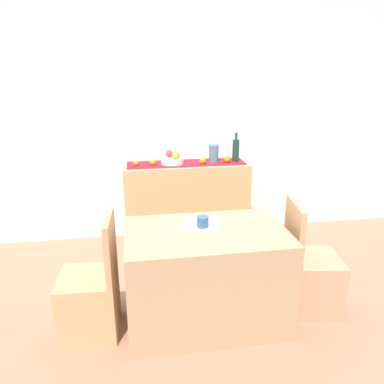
{
  "coord_description": "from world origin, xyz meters",
  "views": [
    {
      "loc": [
        -0.5,
        -2.78,
        1.84
      ],
      "look_at": [
        0.01,
        0.37,
        0.76
      ],
      "focal_mm": 34.04,
      "sensor_mm": 36.0,
      "label": 1
    }
  ],
  "objects_px": {
    "dining_table": "(206,276)",
    "chair_near_window": "(91,299)",
    "coffee_cup": "(203,223)",
    "chair_by_corner": "(310,278)",
    "fruit_bowl": "(172,161)",
    "sideboard_console": "(187,203)",
    "wine_bottle": "(236,150)",
    "ceramic_vase": "(214,154)",
    "open_book": "(202,224)"
  },
  "relations": [
    {
      "from": "dining_table",
      "to": "chair_near_window",
      "type": "distance_m",
      "value": 0.85
    },
    {
      "from": "coffee_cup",
      "to": "chair_by_corner",
      "type": "xyz_separation_m",
      "value": [
        0.86,
        -0.03,
        -0.52
      ]
    },
    {
      "from": "fruit_bowl",
      "to": "sideboard_console",
      "type": "bearing_deg",
      "value": 0.0
    },
    {
      "from": "wine_bottle",
      "to": "ceramic_vase",
      "type": "bearing_deg",
      "value": -180.0
    },
    {
      "from": "open_book",
      "to": "sideboard_console",
      "type": "bearing_deg",
      "value": 100.61
    },
    {
      "from": "open_book",
      "to": "chair_near_window",
      "type": "xyz_separation_m",
      "value": [
        -0.82,
        -0.1,
        -0.48
      ]
    },
    {
      "from": "ceramic_vase",
      "to": "chair_near_window",
      "type": "height_order",
      "value": "ceramic_vase"
    },
    {
      "from": "coffee_cup",
      "to": "chair_near_window",
      "type": "xyz_separation_m",
      "value": [
        -0.82,
        -0.04,
        -0.52
      ]
    },
    {
      "from": "sideboard_console",
      "to": "dining_table",
      "type": "distance_m",
      "value": 1.38
    },
    {
      "from": "wine_bottle",
      "to": "dining_table",
      "type": "xyz_separation_m",
      "value": [
        -0.59,
        -1.38,
        -0.64
      ]
    },
    {
      "from": "sideboard_console",
      "to": "chair_near_window",
      "type": "height_order",
      "value": "chair_near_window"
    },
    {
      "from": "ceramic_vase",
      "to": "chair_near_window",
      "type": "xyz_separation_m",
      "value": [
        -1.19,
        -1.38,
        -0.72
      ]
    },
    {
      "from": "open_book",
      "to": "fruit_bowl",
      "type": "bearing_deg",
      "value": 107.24
    },
    {
      "from": "sideboard_console",
      "to": "open_book",
      "type": "height_order",
      "value": "sideboard_console"
    },
    {
      "from": "fruit_bowl",
      "to": "chair_near_window",
      "type": "distance_m",
      "value": 1.7
    },
    {
      "from": "coffee_cup",
      "to": "chair_by_corner",
      "type": "height_order",
      "value": "chair_by_corner"
    },
    {
      "from": "chair_by_corner",
      "to": "open_book",
      "type": "bearing_deg",
      "value": 173.7
    },
    {
      "from": "chair_by_corner",
      "to": "fruit_bowl",
      "type": "bearing_deg",
      "value": 124.19
    },
    {
      "from": "wine_bottle",
      "to": "chair_near_window",
      "type": "relative_size",
      "value": 0.35
    },
    {
      "from": "open_book",
      "to": "coffee_cup",
      "type": "xyz_separation_m",
      "value": [
        -0.0,
        -0.06,
        0.04
      ]
    },
    {
      "from": "fruit_bowl",
      "to": "coffee_cup",
      "type": "height_order",
      "value": "fruit_bowl"
    },
    {
      "from": "dining_table",
      "to": "chair_near_window",
      "type": "relative_size",
      "value": 1.29
    },
    {
      "from": "wine_bottle",
      "to": "fruit_bowl",
      "type": "bearing_deg",
      "value": -180.0
    },
    {
      "from": "ceramic_vase",
      "to": "dining_table",
      "type": "bearing_deg",
      "value": -104.28
    },
    {
      "from": "wine_bottle",
      "to": "chair_near_window",
      "type": "height_order",
      "value": "wine_bottle"
    },
    {
      "from": "fruit_bowl",
      "to": "chair_near_window",
      "type": "xyz_separation_m",
      "value": [
        -0.75,
        -1.38,
        -0.66
      ]
    },
    {
      "from": "ceramic_vase",
      "to": "chair_by_corner",
      "type": "bearing_deg",
      "value": -70.32
    },
    {
      "from": "sideboard_console",
      "to": "fruit_bowl",
      "type": "distance_m",
      "value": 0.5
    },
    {
      "from": "open_book",
      "to": "coffee_cup",
      "type": "bearing_deg",
      "value": -79.36
    },
    {
      "from": "dining_table",
      "to": "open_book",
      "type": "relative_size",
      "value": 4.13
    },
    {
      "from": "open_book",
      "to": "coffee_cup",
      "type": "relative_size",
      "value": 2.88
    },
    {
      "from": "chair_by_corner",
      "to": "sideboard_console",
      "type": "bearing_deg",
      "value": 119.74
    },
    {
      "from": "coffee_cup",
      "to": "chair_near_window",
      "type": "distance_m",
      "value": 0.97
    },
    {
      "from": "ceramic_vase",
      "to": "chair_near_window",
      "type": "relative_size",
      "value": 0.21
    },
    {
      "from": "fruit_bowl",
      "to": "chair_by_corner",
      "type": "distance_m",
      "value": 1.79
    },
    {
      "from": "sideboard_console",
      "to": "wine_bottle",
      "type": "bearing_deg",
      "value": 0.0
    },
    {
      "from": "fruit_bowl",
      "to": "coffee_cup",
      "type": "distance_m",
      "value": 1.35
    },
    {
      "from": "open_book",
      "to": "coffee_cup",
      "type": "distance_m",
      "value": 0.07
    },
    {
      "from": "ceramic_vase",
      "to": "chair_near_window",
      "type": "bearing_deg",
      "value": -130.87
    },
    {
      "from": "ceramic_vase",
      "to": "wine_bottle",
      "type": "bearing_deg",
      "value": 0.0
    },
    {
      "from": "ceramic_vase",
      "to": "coffee_cup",
      "type": "height_order",
      "value": "ceramic_vase"
    },
    {
      "from": "fruit_bowl",
      "to": "ceramic_vase",
      "type": "distance_m",
      "value": 0.45
    },
    {
      "from": "fruit_bowl",
      "to": "chair_near_window",
      "type": "bearing_deg",
      "value": -118.57
    },
    {
      "from": "wine_bottle",
      "to": "chair_by_corner",
      "type": "relative_size",
      "value": 0.35
    },
    {
      "from": "sideboard_console",
      "to": "chair_by_corner",
      "type": "bearing_deg",
      "value": -60.26
    },
    {
      "from": "open_book",
      "to": "chair_by_corner",
      "type": "height_order",
      "value": "chair_by_corner"
    },
    {
      "from": "dining_table",
      "to": "chair_by_corner",
      "type": "xyz_separation_m",
      "value": [
        0.84,
        0.0,
        -0.1
      ]
    },
    {
      "from": "sideboard_console",
      "to": "chair_near_window",
      "type": "distance_m",
      "value": 1.66
    },
    {
      "from": "ceramic_vase",
      "to": "open_book",
      "type": "relative_size",
      "value": 0.68
    },
    {
      "from": "fruit_bowl",
      "to": "dining_table",
      "type": "xyz_separation_m",
      "value": [
        0.09,
        -1.38,
        -0.56
      ]
    }
  ]
}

